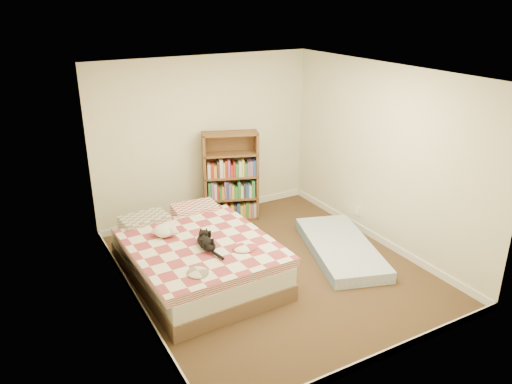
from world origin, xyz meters
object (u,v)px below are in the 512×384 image
bookshelf (230,187)px  floor_mattress (341,248)px  white_dog (165,231)px  black_cat (205,242)px  bed (196,256)px

bookshelf → floor_mattress: bookshelf is taller
white_dog → floor_mattress: bearing=-14.4°
floor_mattress → black_cat: (-1.93, 0.15, 0.51)m
bookshelf → floor_mattress: size_ratio=0.80×
black_cat → bookshelf: bearing=72.1°
floor_mattress → bookshelf: bearing=131.9°
bed → white_dog: white_dog is taller
floor_mattress → white_dog: (-2.25, 0.66, 0.52)m
bookshelf → white_dog: bookshelf is taller
bookshelf → black_cat: bookshelf is taller
bed → black_cat: black_cat is taller
bed → bookshelf: size_ratio=1.61×
bookshelf → white_dog: (-1.46, -1.13, 0.07)m
bed → floor_mattress: (1.94, -0.45, -0.19)m
bed → white_dog: size_ratio=7.54×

